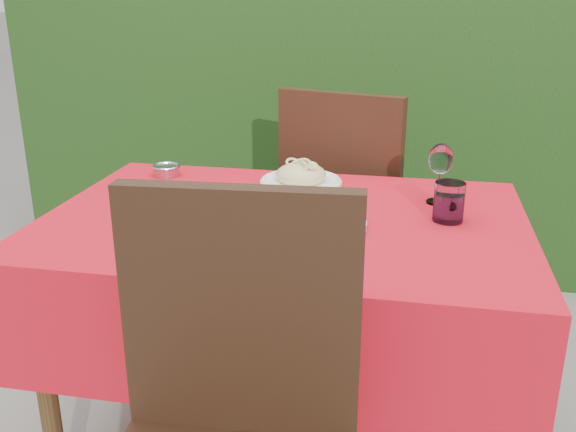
% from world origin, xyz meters
% --- Properties ---
extents(hedge, '(3.20, 0.55, 1.78)m').
position_xyz_m(hedge, '(0.00, 1.55, 0.92)').
color(hedge, black).
rests_on(hedge, ground).
extents(dining_table, '(1.26, 0.86, 0.75)m').
position_xyz_m(dining_table, '(0.00, 0.00, 0.60)').
color(dining_table, '#483017').
rests_on(dining_table, ground).
extents(chair_near, '(0.48, 0.48, 0.99)m').
position_xyz_m(chair_near, '(0.03, -0.65, 0.57)').
color(chair_near, black).
rests_on(chair_near, ground).
extents(chair_far, '(0.56, 0.56, 0.99)m').
position_xyz_m(chair_far, '(0.11, 0.67, 0.57)').
color(chair_far, black).
rests_on(chair_far, ground).
extents(pizza_plate, '(0.31, 0.31, 0.06)m').
position_xyz_m(pizza_plate, '(0.07, -0.06, 0.77)').
color(pizza_plate, silver).
rests_on(pizza_plate, dining_table).
extents(pasta_plate, '(0.25, 0.25, 0.07)m').
position_xyz_m(pasta_plate, '(-0.00, 0.27, 0.77)').
color(pasta_plate, white).
rests_on(pasta_plate, dining_table).
extents(water_glass, '(0.08, 0.08, 0.10)m').
position_xyz_m(water_glass, '(0.42, 0.05, 0.79)').
color(water_glass, silver).
rests_on(water_glass, dining_table).
extents(wine_glass, '(0.07, 0.07, 0.17)m').
position_xyz_m(wine_glass, '(0.40, 0.19, 0.87)').
color(wine_glass, silver).
rests_on(wine_glass, dining_table).
extents(fork, '(0.05, 0.17, 0.00)m').
position_xyz_m(fork, '(-0.26, -0.05, 0.75)').
color(fork, '#B9B9C0').
rests_on(fork, dining_table).
extents(steel_ramekin, '(0.08, 0.08, 0.03)m').
position_xyz_m(steel_ramekin, '(-0.45, 0.30, 0.76)').
color(steel_ramekin, '#B1B1B8').
rests_on(steel_ramekin, dining_table).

